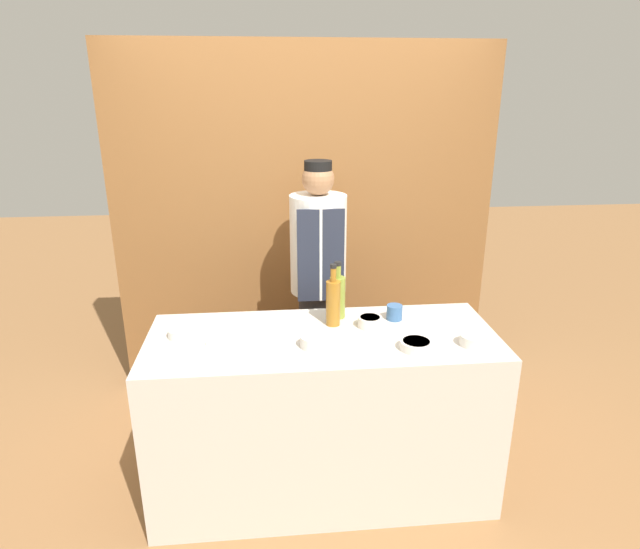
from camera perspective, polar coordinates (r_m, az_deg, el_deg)
ground_plane at (r=3.23m, az=0.26°, el=-21.41°), size 14.00×14.00×0.00m
cabinet_wall at (r=3.79m, az=-1.63°, el=5.51°), size 2.61×0.18×2.40m
counter at (r=2.95m, az=0.28°, el=-14.63°), size 1.77×0.70×0.92m
sauce_bowl_green at (r=2.72m, az=16.02°, el=-6.68°), size 0.13×0.13×0.05m
sauce_bowl_white at (r=2.60m, az=-0.61°, el=-7.06°), size 0.14×0.14×0.06m
sauce_bowl_brown at (r=2.62m, az=10.21°, el=-7.36°), size 0.16×0.16×0.04m
sauce_bowl_orange at (r=2.81m, az=5.34°, el=-4.99°), size 0.13×0.13×0.06m
sauce_bowl_red at (r=2.78m, az=-14.69°, el=-5.99°), size 0.12×0.12×0.05m
cutting_board at (r=2.75m, az=-7.95°, el=-6.21°), size 0.37×0.21×0.02m
bottle_oil at (r=2.89m, az=1.88°, el=-2.28°), size 0.08×0.08×0.32m
bottle_amber at (r=2.79m, az=1.41°, el=-2.89°), size 0.07×0.07×0.34m
cup_blue at (r=2.92m, az=7.95°, el=-4.02°), size 0.09×0.09×0.08m
chef_center at (r=3.41m, az=-0.19°, el=-1.01°), size 0.35×0.35×1.70m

